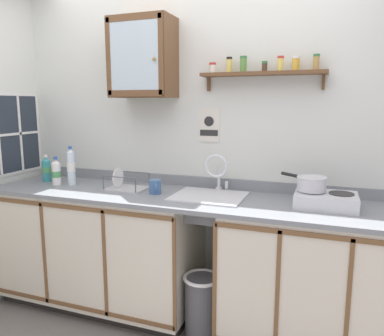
# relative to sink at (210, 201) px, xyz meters

# --- Properties ---
(back_wall) EXTENTS (3.61, 0.07, 2.69)m
(back_wall) POSITION_rel_sink_xyz_m (-0.19, 0.30, 0.44)
(back_wall) COLOR silver
(back_wall) RESTS_ON ground
(lower_cabinet_run) EXTENTS (1.58, 0.65, 0.92)m
(lower_cabinet_run) POSITION_rel_sink_xyz_m (-0.90, -0.04, -0.45)
(lower_cabinet_run) COLOR black
(lower_cabinet_run) RESTS_ON ground
(lower_cabinet_run_right) EXTENTS (1.17, 0.65, 0.92)m
(lower_cabinet_run_right) POSITION_rel_sink_xyz_m (0.72, -0.04, -0.45)
(lower_cabinet_run_right) COLOR black
(lower_cabinet_run_right) RESTS_ON ground
(countertop) EXTENTS (2.97, 0.67, 0.03)m
(countertop) POSITION_rel_sink_xyz_m (-0.19, -0.04, 0.02)
(countertop) COLOR gray
(countertop) RESTS_ON lower_cabinet_run
(backsplash) EXTENTS (2.97, 0.02, 0.08)m
(backsplash) POSITION_rel_sink_xyz_m (-0.19, 0.27, 0.07)
(backsplash) COLOR gray
(backsplash) RESTS_ON countertop
(sink) EXTENTS (0.49, 0.46, 0.43)m
(sink) POSITION_rel_sink_xyz_m (0.00, 0.00, 0.00)
(sink) COLOR silver
(sink) RESTS_ON countertop
(hot_plate_stove) EXTENTS (0.38, 0.29, 0.09)m
(hot_plate_stove) POSITION_rel_sink_xyz_m (0.76, -0.01, 0.08)
(hot_plate_stove) COLOR silver
(hot_plate_stove) RESTS_ON countertop
(saucepan) EXTENTS (0.30, 0.26, 0.09)m
(saucepan) POSITION_rel_sink_xyz_m (0.67, 0.02, 0.17)
(saucepan) COLOR silver
(saucepan) RESTS_ON hot_plate_stove
(bottle_opaque_white_0) EXTENTS (0.07, 0.07, 0.23)m
(bottle_opaque_white_0) POSITION_rel_sink_xyz_m (-1.26, -0.05, 0.13)
(bottle_opaque_white_0) COLOR white
(bottle_opaque_white_0) RESTS_ON countertop
(bottle_water_clear_1) EXTENTS (0.06, 0.06, 0.31)m
(bottle_water_clear_1) POSITION_rel_sink_xyz_m (-1.15, -0.02, 0.18)
(bottle_water_clear_1) COLOR silver
(bottle_water_clear_1) RESTS_ON countertop
(bottle_detergent_teal_2) EXTENTS (0.07, 0.07, 0.22)m
(bottle_detergent_teal_2) POSITION_rel_sink_xyz_m (-1.43, 0.02, 0.13)
(bottle_detergent_teal_2) COLOR teal
(bottle_detergent_teal_2) RESTS_ON countertop
(dish_rack) EXTENTS (0.29, 0.23, 0.16)m
(dish_rack) POSITION_rel_sink_xyz_m (-0.67, -0.01, 0.06)
(dish_rack) COLOR #B2B2B7
(dish_rack) RESTS_ON countertop
(mug) EXTENTS (0.09, 0.12, 0.10)m
(mug) POSITION_rel_sink_xyz_m (-0.39, -0.06, 0.08)
(mug) COLOR #3F6699
(mug) RESTS_ON countertop
(wall_cabinet) EXTENTS (0.47, 0.30, 0.58)m
(wall_cabinet) POSITION_rel_sink_xyz_m (-0.57, 0.14, 1.01)
(wall_cabinet) COLOR brown
(spice_shelf) EXTENTS (0.86, 0.14, 0.23)m
(spice_shelf) POSITION_rel_sink_xyz_m (0.31, 0.21, 0.89)
(spice_shelf) COLOR brown
(warning_sign) EXTENTS (0.16, 0.01, 0.25)m
(warning_sign) POSITION_rel_sink_xyz_m (-0.09, 0.27, 0.51)
(warning_sign) COLOR silver
(window) EXTENTS (0.03, 0.67, 0.67)m
(window) POSITION_rel_sink_xyz_m (-1.69, -0.09, 0.42)
(window) COLOR #262D38
(trash_bin) EXTENTS (0.26, 0.26, 0.45)m
(trash_bin) POSITION_rel_sink_xyz_m (0.02, -0.21, -0.68)
(trash_bin) COLOR #4C4C51
(trash_bin) RESTS_ON ground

